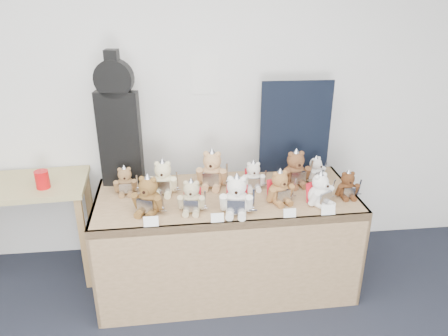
{
  "coord_description": "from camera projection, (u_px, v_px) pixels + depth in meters",
  "views": [
    {
      "loc": [
        0.29,
        -0.89,
        2.25
      ],
      "look_at": [
        0.59,
        1.81,
        1.04
      ],
      "focal_mm": 35.0,
      "sensor_mm": 36.0,
      "label": 1
    }
  ],
  "objects": [
    {
      "name": "room_shell",
      "position": [
        205.0,
        75.0,
        3.39
      ],
      "size": [
        6.0,
        6.0,
        6.0
      ],
      "color": "white",
      "rests_on": "floor"
    },
    {
      "name": "display_table",
      "position": [
        227.0,
        220.0,
        3.17
      ],
      "size": [
        1.9,
        0.82,
        0.79
      ],
      "rotation": [
        0.0,
        0.0,
        0.02
      ],
      "color": "olive",
      "rests_on": "floor"
    },
    {
      "name": "side_table",
      "position": [
        21.0,
        199.0,
        3.31
      ],
      "size": [
        1.01,
        0.6,
        0.82
      ],
      "rotation": [
        0.0,
        0.0,
        0.06
      ],
      "color": "tan",
      "rests_on": "floor"
    },
    {
      "name": "guitar_case",
      "position": [
        118.0,
        123.0,
        3.13
      ],
      "size": [
        0.32,
        0.14,
        1.01
      ],
      "rotation": [
        0.0,
        0.0,
        -0.17
      ],
      "color": "black",
      "rests_on": "display_table"
    },
    {
      "name": "navy_board",
      "position": [
        295.0,
        128.0,
        3.41
      ],
      "size": [
        0.55,
        0.04,
        0.74
      ],
      "primitive_type": "cube",
      "rotation": [
        0.0,
        0.0,
        -0.03
      ],
      "color": "black",
      "rests_on": "display_table"
    },
    {
      "name": "red_cup",
      "position": [
        42.0,
        179.0,
        3.17
      ],
      "size": [
        0.1,
        0.1,
        0.13
      ],
      "primitive_type": "cylinder",
      "color": "red",
      "rests_on": "side_table"
    },
    {
      "name": "teddy_front_far_left",
      "position": [
        148.0,
        196.0,
        2.89
      ],
      "size": [
        0.24,
        0.23,
        0.3
      ],
      "rotation": [
        0.0,
        0.0,
        -0.36
      ],
      "color": "brown",
      "rests_on": "display_table"
    },
    {
      "name": "teddy_front_left",
      "position": [
        192.0,
        197.0,
        2.91
      ],
      "size": [
        0.21,
        0.18,
        0.26
      ],
      "rotation": [
        0.0,
        0.0,
        -0.14
      ],
      "color": "tan",
      "rests_on": "display_table"
    },
    {
      "name": "teddy_front_centre",
      "position": [
        237.0,
        197.0,
        2.88
      ],
      "size": [
        0.25,
        0.23,
        0.31
      ],
      "rotation": [
        0.0,
        0.0,
        -0.18
      ],
      "color": "white",
      "rests_on": "display_table"
    },
    {
      "name": "teddy_front_right",
      "position": [
        280.0,
        188.0,
        3.03
      ],
      "size": [
        0.22,
        0.21,
        0.27
      ],
      "rotation": [
        0.0,
        0.0,
        0.29
      ],
      "color": "#9A683A",
      "rests_on": "display_table"
    },
    {
      "name": "teddy_front_far_right",
      "position": [
        320.0,
        191.0,
        2.99
      ],
      "size": [
        0.22,
        0.22,
        0.27
      ],
      "rotation": [
        0.0,
        0.0,
        0.55
      ],
      "color": "white",
      "rests_on": "display_table"
    },
    {
      "name": "teddy_front_end",
      "position": [
        347.0,
        186.0,
        3.1
      ],
      "size": [
        0.18,
        0.14,
        0.22
      ],
      "rotation": [
        0.0,
        0.0,
        -0.0
      ],
      "color": "#502F1B",
      "rests_on": "display_table"
    },
    {
      "name": "teddy_back_left",
      "position": [
        163.0,
        179.0,
        3.15
      ],
      "size": [
        0.23,
        0.2,
        0.29
      ],
      "rotation": [
        0.0,
        0.0,
        -0.11
      ],
      "color": "beige",
      "rests_on": "display_table"
    },
    {
      "name": "teddy_back_centre_left",
      "position": [
        212.0,
        171.0,
        3.25
      ],
      "size": [
        0.26,
        0.24,
        0.32
      ],
      "rotation": [
        0.0,
        0.0,
        -0.23
      ],
      "color": "tan",
      "rests_on": "display_table"
    },
    {
      "name": "teddy_back_centre_right",
      "position": [
        253.0,
        176.0,
        3.23
      ],
      "size": [
        0.19,
        0.16,
        0.24
      ],
      "rotation": [
        0.0,
        0.0,
        -0.04
      ],
      "color": "silver",
      "rests_on": "display_table"
    },
    {
      "name": "teddy_back_right",
      "position": [
        295.0,
        170.0,
        3.28
      ],
      "size": [
        0.25,
        0.21,
        0.31
      ],
      "rotation": [
        0.0,
        0.0,
        0.13
      ],
      "color": "brown",
      "rests_on": "display_table"
    },
    {
      "name": "teddy_back_end",
      "position": [
        316.0,
        170.0,
        3.35
      ],
      "size": [
        0.18,
        0.18,
        0.22
      ],
      "rotation": [
        0.0,
        0.0,
        0.57
      ],
      "color": "white",
      "rests_on": "display_table"
    },
    {
      "name": "teddy_back_far_left",
      "position": [
        125.0,
        182.0,
        3.16
      ],
      "size": [
        0.19,
        0.16,
        0.23
      ],
      "rotation": [
        0.0,
        0.0,
        0.07
      ],
      "color": "olive",
      "rests_on": "display_table"
    },
    {
      "name": "entry_card_a",
      "position": [
        151.0,
        222.0,
        2.75
      ],
      "size": [
        0.09,
        0.02,
        0.07
      ],
      "primitive_type": "cube",
      "rotation": [
        -0.24,
        0.0,
        0.02
      ],
      "color": "white",
      "rests_on": "display_table"
    },
    {
      "name": "entry_card_b",
      "position": [
        217.0,
        218.0,
        2.8
      ],
      "size": [
        0.08,
        0.02,
        0.06
      ],
      "primitive_type": "cube",
      "rotation": [
        -0.24,
        0.0,
        0.02
      ],
      "color": "white",
      "rests_on": "display_table"
    },
    {
      "name": "entry_card_c",
      "position": [
        290.0,
        213.0,
        2.86
      ],
      "size": [
        0.08,
        0.02,
        0.06
      ],
      "primitive_type": "cube",
      "rotation": [
        -0.24,
        0.0,
        0.02
      ],
      "color": "white",
      "rests_on": "display_table"
    },
    {
      "name": "entry_card_d",
      "position": [
        328.0,
        210.0,
        2.89
      ],
      "size": [
        0.1,
        0.02,
        0.07
      ],
      "primitive_type": "cube",
      "rotation": [
        -0.24,
        0.0,
        0.02
      ],
      "color": "white",
      "rests_on": "display_table"
    }
  ]
}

